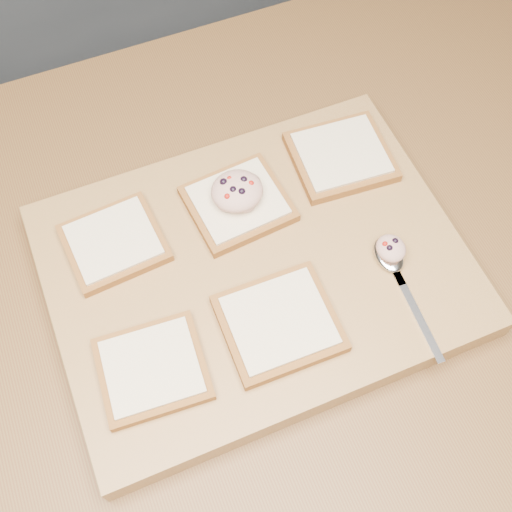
{
  "coord_description": "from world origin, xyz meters",
  "views": [
    {
      "loc": [
        -0.1,
        -0.37,
        1.61
      ],
      "look_at": [
        0.04,
        -0.04,
        0.95
      ],
      "focal_mm": 45.0,
      "sensor_mm": 36.0,
      "label": 1
    }
  ],
  "objects_px": {
    "cutting_board": "(256,270)",
    "tuna_salad_dollop": "(237,191)",
    "bread_far_center": "(238,203)",
    "spoon": "(393,263)"
  },
  "relations": [
    {
      "from": "cutting_board",
      "to": "tuna_salad_dollop",
      "type": "distance_m",
      "value": 0.1
    },
    {
      "from": "bread_far_center",
      "to": "tuna_salad_dollop",
      "type": "bearing_deg",
      "value": 80.11
    },
    {
      "from": "cutting_board",
      "to": "bread_far_center",
      "type": "height_order",
      "value": "bread_far_center"
    },
    {
      "from": "bread_far_center",
      "to": "tuna_salad_dollop",
      "type": "distance_m",
      "value": 0.02
    },
    {
      "from": "cutting_board",
      "to": "tuna_salad_dollop",
      "type": "bearing_deg",
      "value": 83.33
    },
    {
      "from": "cutting_board",
      "to": "bread_far_center",
      "type": "distance_m",
      "value": 0.09
    },
    {
      "from": "cutting_board",
      "to": "tuna_salad_dollop",
      "type": "relative_size",
      "value": 7.62
    },
    {
      "from": "cutting_board",
      "to": "bread_far_center",
      "type": "bearing_deg",
      "value": 83.43
    },
    {
      "from": "spoon",
      "to": "tuna_salad_dollop",
      "type": "bearing_deg",
      "value": 132.7
    },
    {
      "from": "tuna_salad_dollop",
      "to": "bread_far_center",
      "type": "bearing_deg",
      "value": -99.89
    }
  ]
}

